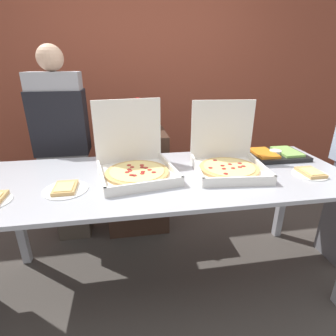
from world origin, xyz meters
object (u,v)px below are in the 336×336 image
Objects in this scene: veggie_tray at (275,154)px; person_server_vest at (63,140)px; soda_bottle at (138,116)px; soda_can_silver at (136,130)px; pizza_box_near_left at (227,158)px; soda_can_colored at (138,121)px; pizza_box_far_right at (135,162)px; paper_plate_front_center at (65,189)px; paper_plate_front_left at (311,173)px.

person_server_vest is (-1.64, 0.52, 0.05)m from veggie_tray.
veggie_tray is at bearing 162.51° from person_server_vest.
soda_bottle reaches higher than soda_can_silver.
veggie_tray is 1.44× the size of soda_bottle.
pizza_box_near_left is 1.11m from soda_can_colored.
soda_can_silver reaches higher than veggie_tray.
pizza_box_far_right is at bearing -94.52° from soda_can_colored.
paper_plate_front_left is (1.51, -0.02, 0.00)m from paper_plate_front_center.
person_server_vest reaches higher than paper_plate_front_left.
pizza_box_far_right is at bearing -177.49° from pizza_box_near_left.
soda_can_colored is at bearing 141.09° from veggie_tray.
paper_plate_front_center is 1.13m from soda_bottle.
soda_bottle reaches higher than veggie_tray.
veggie_tray is at bearing -38.91° from soda_can_colored.
person_server_vest is at bearing 101.45° from paper_plate_front_center.
pizza_box_far_right is 1.26× the size of veggie_tray.
pizza_box_near_left is 2.28× the size of paper_plate_front_left.
paper_plate_front_left is (0.50, -0.18, -0.07)m from pizza_box_near_left.
paper_plate_front_center is 1.23m from soda_can_colored.
soda_bottle reaches higher than paper_plate_front_left.
veggie_tray is 1.28m from soda_can_colored.
veggie_tray is 3.45× the size of soda_can_colored.
soda_can_colored is (-1.04, 1.15, 0.14)m from paper_plate_front_left.
pizza_box_far_right is 4.34× the size of soda_can_silver.
soda_can_silver and soda_can_colored have the same top height.
pizza_box_far_right is 0.95m from soda_can_colored.
paper_plate_front_center is 1.15× the size of paper_plate_front_left.
pizza_box_far_right reaches higher than pizza_box_near_left.
pizza_box_near_left is at bearing -57.72° from soda_bottle.
paper_plate_front_left is 0.73× the size of soda_bottle.
paper_plate_front_left is 0.35m from veggie_tray.
person_server_vest is at bearing 152.73° from paper_plate_front_left.
soda_can_silver is (-1.02, 0.44, 0.13)m from veggie_tray.
pizza_box_near_left is 1.97× the size of paper_plate_front_center.
person_server_vest reaches higher than soda_can_colored.
pizza_box_far_right reaches higher than soda_can_silver.
person_server_vest is at bearing 162.51° from veggie_tray.
pizza_box_near_left is at bearing -61.14° from soda_can_colored.
paper_plate_front_center is at bearing -115.52° from soda_bottle.
soda_can_silver is at bearing 76.44° from pizza_box_far_right.
paper_plate_front_left is 1.74× the size of soda_can_silver.
paper_plate_front_center is at bearing -120.12° from soda_can_silver.
pizza_box_near_left is 0.49m from veggie_tray.
pizza_box_far_right is 1.82× the size of soda_bottle.
pizza_box_near_left reaches higher than paper_plate_front_center.
pizza_box_far_right is 0.87m from person_server_vest.
paper_plate_front_left is 0.13× the size of person_server_vest.
soda_can_silver is at bearing 138.19° from pizza_box_near_left.
paper_plate_front_left is at bearing 152.73° from person_server_vest.
soda_can_silver is 1.00× the size of soda_can_colored.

